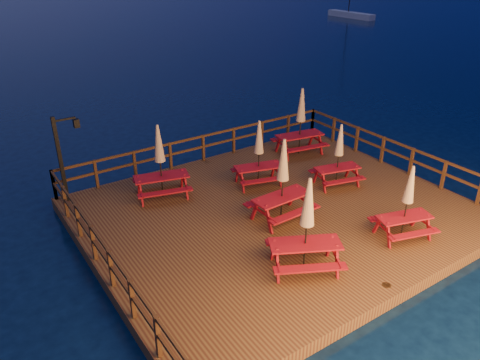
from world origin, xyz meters
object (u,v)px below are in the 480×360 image
(picnic_table_0, at_px, (160,160))
(picnic_table_1, at_px, (407,201))
(picnic_table_2, at_px, (283,179))
(sailboat, at_px, (351,15))
(lamp_post, at_px, (64,151))

(picnic_table_0, bearing_deg, picnic_table_1, -37.24)
(picnic_table_0, height_order, picnic_table_1, picnic_table_0)
(picnic_table_2, bearing_deg, sailboat, 39.99)
(lamp_post, relative_size, sailboat, 0.29)
(picnic_table_1, bearing_deg, picnic_table_2, 146.54)
(picnic_table_0, distance_m, picnic_table_2, 4.27)
(sailboat, xyz_separation_m, picnic_table_2, (-38.58, -34.42, 1.47))
(sailboat, bearing_deg, picnic_table_2, -140.76)
(picnic_table_1, relative_size, picnic_table_2, 0.86)
(lamp_post, distance_m, picnic_table_1, 10.91)
(sailboat, xyz_separation_m, picnic_table_1, (-36.22, -37.25, 1.27))
(lamp_post, bearing_deg, sailboat, 33.88)
(sailboat, relative_size, picnic_table_2, 3.77)
(sailboat, height_order, picnic_table_0, sailboat)
(sailboat, relative_size, picnic_table_0, 3.89)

